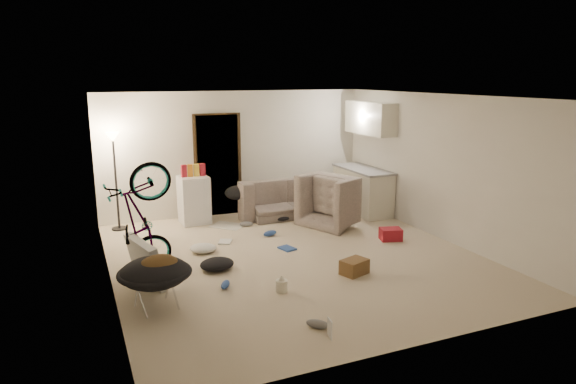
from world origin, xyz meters
name	(u,v)px	position (x,y,z in m)	size (l,w,h in m)	color
floor	(295,258)	(0.00, 0.00, -0.01)	(5.50, 6.00, 0.02)	beige
ceiling	(295,96)	(0.00, 0.00, 2.51)	(5.50, 6.00, 0.02)	white
wall_back	(236,153)	(0.00, 3.01, 1.25)	(5.50, 0.02, 2.50)	silver
wall_front	(417,235)	(0.00, -3.01, 1.25)	(5.50, 0.02, 2.50)	silver
wall_left	(104,196)	(-2.76, 0.00, 1.25)	(0.02, 6.00, 2.50)	silver
wall_right	(441,167)	(2.76, 0.00, 1.25)	(0.02, 6.00, 2.50)	silver
doorway	(218,165)	(-0.40, 2.97, 1.02)	(0.85, 0.10, 2.04)	black
door_trim	(218,166)	(-0.40, 2.94, 1.02)	(0.97, 0.04, 2.10)	#362513
floor_lamp	(114,160)	(-2.40, 2.65, 1.31)	(0.28, 0.28, 1.81)	black
kitchen_counter	(362,191)	(2.43, 2.00, 0.44)	(0.60, 1.50, 0.88)	silver
counter_top	(363,169)	(2.43, 2.00, 0.90)	(0.64, 1.54, 0.04)	gray
kitchen_uppers	(370,118)	(2.56, 2.00, 1.95)	(0.38, 1.40, 0.65)	silver
sofa	(283,200)	(0.82, 2.45, 0.29)	(1.98, 0.78, 0.58)	#373E37
armchair	(340,205)	(1.58, 1.43, 0.36)	(1.10, 0.96, 0.72)	#373E37
bicycle	(142,245)	(-2.30, 0.19, 0.44)	(0.59, 1.68, 0.88)	black
book_asset	(332,340)	(-0.69, -2.55, 0.01)	(0.16, 0.21, 0.02)	maroon
mini_fridge	(194,200)	(-1.00, 2.55, 0.46)	(0.54, 0.54, 0.91)	white
snack_box_0	(184,173)	(-1.17, 2.55, 1.00)	(0.10, 0.07, 0.30)	maroon
snack_box_1	(190,172)	(-1.05, 2.55, 1.00)	(0.10, 0.07, 0.30)	orange
snack_box_2	(196,172)	(-0.93, 2.55, 1.00)	(0.10, 0.07, 0.30)	gold
snack_box_3	(203,171)	(-0.81, 2.55, 1.00)	(0.10, 0.07, 0.30)	maroon
saucer_chair	(155,279)	(-2.30, -0.99, 0.38)	(0.90, 0.90, 0.64)	silver
hoodie	(159,264)	(-2.25, -1.02, 0.57)	(0.48, 0.40, 0.22)	#4F361B
sofa_drape	(239,193)	(-0.13, 2.45, 0.54)	(0.56, 0.46, 0.28)	black
tv_box	(145,261)	(-2.30, -0.12, 0.31)	(0.11, 0.94, 0.62)	silver
drink_case_a	(354,267)	(0.51, -0.98, 0.11)	(0.38, 0.27, 0.22)	brown
drink_case_b	(391,234)	(1.88, 0.13, 0.10)	(0.36, 0.26, 0.21)	maroon
juicer	(282,285)	(-0.69, -1.14, 0.09)	(0.16, 0.16, 0.23)	silver
newspaper	(228,226)	(-0.48, 2.07, 0.00)	(0.46, 0.60, 0.01)	beige
book_blue	(287,248)	(0.04, 0.39, 0.01)	(0.20, 0.28, 0.03)	#2A4C99
book_white	(225,242)	(-0.81, 1.13, 0.01)	(0.21, 0.27, 0.02)	silver
shoe_0	(270,233)	(0.03, 1.17, 0.05)	(0.27, 0.11, 0.10)	#2A4C99
shoe_1	(246,224)	(-0.17, 1.90, 0.05)	(0.26, 0.11, 0.10)	slate
shoe_2	(225,284)	(-1.35, -0.72, 0.05)	(0.25, 0.10, 0.09)	#2A4C99
shoe_3	(318,324)	(-0.70, -2.23, 0.05)	(0.27, 0.11, 0.10)	slate
clothes_lump_a	(217,264)	(-1.27, -0.03, 0.08)	(0.51, 0.44, 0.16)	black
clothes_lump_b	(281,217)	(0.61, 2.04, 0.07)	(0.44, 0.39, 0.13)	black
clothes_lump_c	(203,248)	(-1.27, 0.80, 0.07)	(0.43, 0.37, 0.13)	silver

